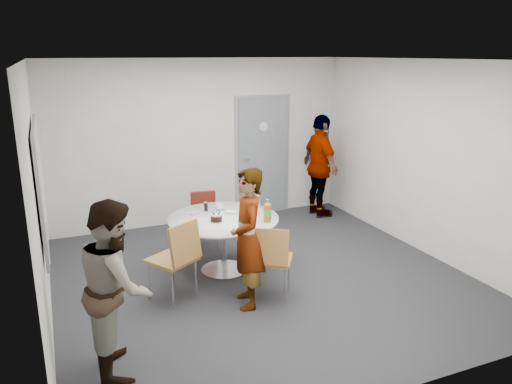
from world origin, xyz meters
name	(u,v)px	position (x,y,z in m)	size (l,w,h in m)	color
floor	(261,277)	(0.00, 0.00, 0.00)	(5.00, 5.00, 0.00)	#242428
ceiling	(262,60)	(0.00, 0.00, 2.70)	(5.00, 5.00, 0.00)	silver
wall_back	(201,142)	(0.00, 2.50, 1.35)	(5.00, 5.00, 0.00)	#B7B6AE
wall_left	(38,198)	(-2.50, 0.00, 1.35)	(5.00, 5.00, 0.00)	#B7B6AE
wall_right	(425,158)	(2.50, 0.00, 1.35)	(5.00, 5.00, 0.00)	#B7B6AE
wall_front	(393,246)	(0.00, -2.50, 1.35)	(5.00, 5.00, 0.00)	#B7B6AE
door	(262,156)	(1.10, 2.48, 1.03)	(1.02, 0.17, 2.12)	slate
whiteboard	(40,183)	(-2.46, 0.20, 1.45)	(0.04, 1.90, 1.25)	gray
table	(225,225)	(-0.35, 0.37, 0.64)	(1.42, 1.42, 1.03)	silver
chair_near_left	(178,253)	(-1.13, -0.21, 0.60)	(0.65, 0.66, 0.97)	brown
chair_near_right	(272,255)	(-0.13, -0.58, 0.55)	(0.61, 0.62, 0.90)	brown
chair_far	(204,213)	(-0.33, 1.37, 0.49)	(0.46, 0.49, 0.81)	maroon
person_main	(248,239)	(-0.42, -0.58, 0.80)	(0.58, 0.38, 1.59)	#A5C6EA
person_left	(116,286)	(-1.93, -1.20, 0.79)	(0.77, 0.60, 1.59)	white
person_right	(320,166)	(1.95, 1.93, 0.89)	(1.04, 0.43, 1.78)	black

